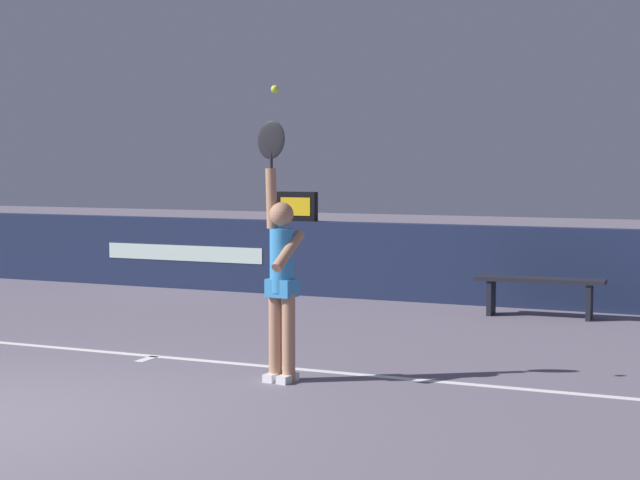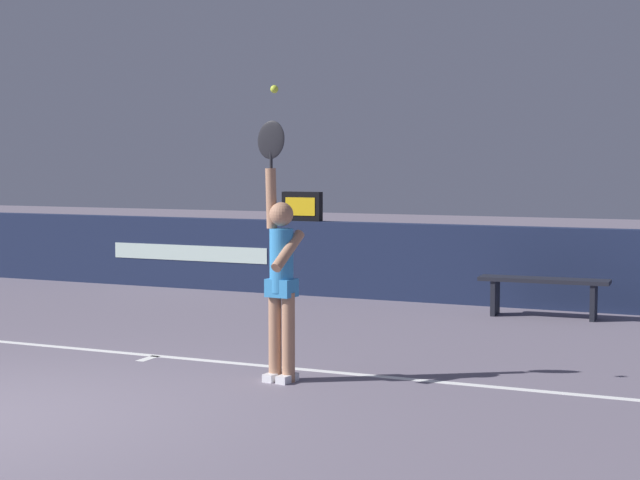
{
  "view_description": "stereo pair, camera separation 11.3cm",
  "coord_description": "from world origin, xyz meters",
  "px_view_note": "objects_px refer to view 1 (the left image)",
  "views": [
    {
      "loc": [
        5.62,
        -5.91,
        1.96
      ],
      "look_at": [
        1.92,
        2.54,
        1.25
      ],
      "focal_mm": 57.76,
      "sensor_mm": 36.0,
      "label": 1
    },
    {
      "loc": [
        5.72,
        -5.86,
        1.96
      ],
      "look_at": [
        1.92,
        2.54,
        1.25
      ],
      "focal_mm": 57.76,
      "sensor_mm": 36.0,
      "label": 2
    }
  ],
  "objects_px": {
    "tennis_ball": "(275,89)",
    "tennis_player": "(281,275)",
    "courtside_bench_near": "(540,287)",
    "speed_display": "(297,206)"
  },
  "relations": [
    {
      "from": "tennis_ball",
      "to": "tennis_player",
      "type": "bearing_deg",
      "value": 104.45
    },
    {
      "from": "tennis_player",
      "to": "courtside_bench_near",
      "type": "relative_size",
      "value": 1.44
    },
    {
      "from": "speed_display",
      "to": "courtside_bench_near",
      "type": "relative_size",
      "value": 0.37
    },
    {
      "from": "speed_display",
      "to": "courtside_bench_near",
      "type": "height_order",
      "value": "speed_display"
    },
    {
      "from": "tennis_ball",
      "to": "courtside_bench_near",
      "type": "bearing_deg",
      "value": 75.62
    },
    {
      "from": "speed_display",
      "to": "tennis_player",
      "type": "relative_size",
      "value": 0.26
    },
    {
      "from": "tennis_player",
      "to": "tennis_ball",
      "type": "bearing_deg",
      "value": -75.55
    },
    {
      "from": "tennis_player",
      "to": "courtside_bench_near",
      "type": "height_order",
      "value": "tennis_player"
    },
    {
      "from": "speed_display",
      "to": "courtside_bench_near",
      "type": "distance_m",
      "value": 3.93
    },
    {
      "from": "speed_display",
      "to": "tennis_player",
      "type": "height_order",
      "value": "tennis_player"
    }
  ]
}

